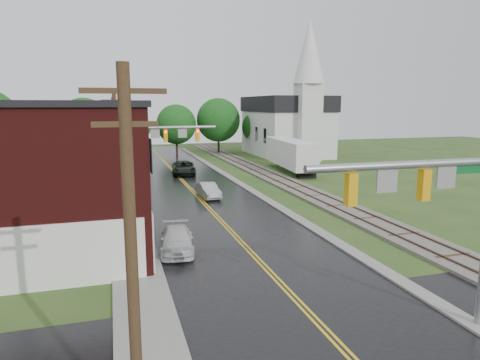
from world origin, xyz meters
name	(u,v)px	position (x,y,z in m)	size (l,w,h in m)	color
main_road	(192,191)	(0.00, 30.00, 0.00)	(10.00, 90.00, 0.02)	black
cross_road	(344,350)	(0.00, 2.00, 0.00)	(60.00, 9.00, 0.02)	black
curb_right	(233,179)	(5.40, 35.00, 0.00)	(0.80, 70.00, 0.12)	gray
sidewalk_left	(127,207)	(-6.20, 25.00, 0.00)	(2.40, 50.00, 0.12)	gray
brick_building	(6,182)	(-12.48, 15.00, 4.15)	(14.30, 10.30, 8.30)	#450F0E
yellow_house	(61,169)	(-11.00, 26.00, 3.20)	(8.00, 7.00, 6.40)	tan
darkred_building	(83,165)	(-10.00, 35.00, 2.20)	(7.00, 6.00, 4.40)	#3F0F0C
church	(289,119)	(20.00, 53.74, 5.83)	(10.40, 18.40, 20.00)	silver
railroad	(272,176)	(10.00, 35.00, 0.11)	(3.20, 80.00, 0.30)	#59544C
traffic_signal_near	(441,199)	(3.47, 2.00, 4.97)	(7.34, 0.30, 7.20)	gray
traffic_signal_far	(157,142)	(-3.47, 27.00, 4.97)	(7.34, 0.43, 7.20)	gray
utility_pole_a	(131,257)	(-6.80, 0.00, 4.72)	(1.80, 0.28, 9.00)	#382616
utility_pole_b	(117,153)	(-6.80, 22.00, 4.72)	(1.80, 0.28, 9.00)	#382616
utility_pole_c	(114,133)	(-6.80, 44.00, 4.72)	(1.80, 0.28, 9.00)	#382616
tree_left_c	(46,139)	(-13.85, 39.90, 4.51)	(6.00, 6.00, 7.65)	black
tree_left_e	(97,132)	(-8.85, 45.90, 4.81)	(6.40, 6.40, 8.16)	black
suv_dark	(184,168)	(0.80, 39.82, 0.78)	(2.58, 5.60, 1.56)	black
sedan_silver	(208,191)	(0.80, 26.58, 0.65)	(1.38, 3.97, 1.31)	#A7A6AB
pickup_white	(177,240)	(-3.90, 13.44, 0.63)	(1.78, 4.37, 1.27)	silver
semi_trailer	(290,153)	(13.62, 38.23, 2.31)	(3.78, 12.54, 3.89)	black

